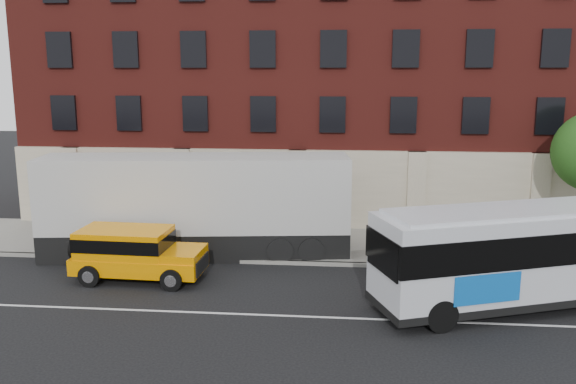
# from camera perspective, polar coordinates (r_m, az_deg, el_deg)

# --- Properties ---
(ground) EXTENTS (120.00, 120.00, 0.00)m
(ground) POSITION_cam_1_polar(r_m,az_deg,el_deg) (20.32, -1.84, -12.13)
(ground) COLOR black
(ground) RESTS_ON ground
(sidewalk) EXTENTS (60.00, 6.00, 0.15)m
(sidewalk) POSITION_cam_1_polar(r_m,az_deg,el_deg) (28.72, 0.43, -4.83)
(sidewalk) COLOR gray
(sidewalk) RESTS_ON ground
(kerb) EXTENTS (60.00, 0.25, 0.15)m
(kerb) POSITION_cam_1_polar(r_m,az_deg,el_deg) (25.87, -0.16, -6.69)
(kerb) COLOR gray
(kerb) RESTS_ON ground
(lane_line) EXTENTS (60.00, 0.12, 0.01)m
(lane_line) POSITION_cam_1_polar(r_m,az_deg,el_deg) (20.77, -1.66, -11.57)
(lane_line) COLOR silver
(lane_line) RESTS_ON ground
(building) EXTENTS (30.00, 12.10, 15.00)m
(building) POSITION_cam_1_polar(r_m,az_deg,el_deg) (35.47, 1.57, 10.56)
(building) COLOR maroon
(building) RESTS_ON sidewalk
(sign_pole) EXTENTS (0.30, 0.20, 2.50)m
(sign_pole) POSITION_cam_1_polar(r_m,az_deg,el_deg) (27.73, -17.92, -3.05)
(sign_pole) COLOR slate
(sign_pole) RESTS_ON ground
(city_bus) EXTENTS (13.09, 7.10, 3.55)m
(city_bus) POSITION_cam_1_polar(r_m,az_deg,el_deg) (23.13, 23.78, -5.02)
(city_bus) COLOR silver
(city_bus) RESTS_ON ground
(yellow_suv) EXTENTS (5.40, 2.52, 2.04)m
(yellow_suv) POSITION_cam_1_polar(r_m,az_deg,el_deg) (24.52, -14.43, -5.40)
(yellow_suv) COLOR orange
(yellow_suv) RESTS_ON ground
(shipping_container) EXTENTS (13.62, 4.34, 4.46)m
(shipping_container) POSITION_cam_1_polar(r_m,az_deg,el_deg) (26.90, -8.68, -1.40)
(shipping_container) COLOR black
(shipping_container) RESTS_ON ground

